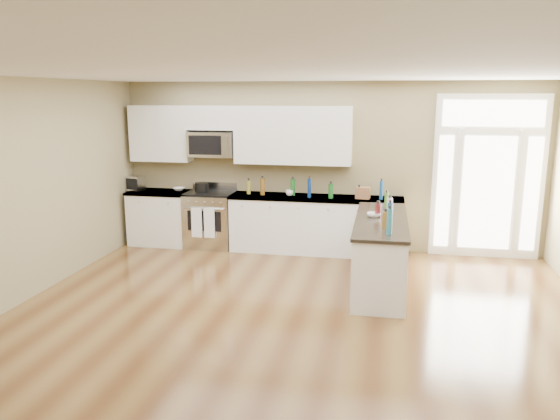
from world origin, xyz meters
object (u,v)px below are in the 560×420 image
peninsula_cabinet (380,255)px  stockpot (202,187)px  kitchen_range (211,219)px  toaster_oven (135,183)px

peninsula_cabinet → stockpot: bearing=154.5°
peninsula_cabinet → kitchen_range: 3.24m
kitchen_range → stockpot: stockpot is taller
peninsula_cabinet → stockpot: size_ratio=10.11×
peninsula_cabinet → toaster_oven: size_ratio=7.83×
toaster_oven → stockpot: bearing=12.3°
stockpot → kitchen_range: bearing=-1.8°
peninsula_cabinet → kitchen_range: size_ratio=2.15×
toaster_oven → kitchen_range: bearing=12.2°
kitchen_range → toaster_oven: bearing=179.3°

